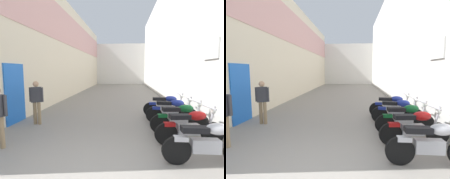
{
  "view_description": "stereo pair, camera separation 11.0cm",
  "coord_description": "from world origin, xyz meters",
  "views": [
    {
      "loc": [
        0.73,
        -2.6,
        1.95
      ],
      "look_at": [
        0.13,
        4.98,
        1.11
      ],
      "focal_mm": 27.6,
      "sensor_mm": 36.0,
      "label": 1
    },
    {
      "loc": [
        0.84,
        -2.59,
        1.95
      ],
      "look_at": [
        0.13,
        4.98,
        1.11
      ],
      "focal_mm": 27.6,
      "sensor_mm": 36.0,
      "label": 2
    }
  ],
  "objects": [
    {
      "name": "building_far_end",
      "position": [
        0.0,
        22.99,
        2.84
      ],
      "size": [
        9.73,
        2.0,
        5.69
      ],
      "primitive_type": "cube",
      "color": "silver",
      "rests_on": "ground"
    },
    {
      "name": "motorcycle_second",
      "position": [
        2.43,
        1.92,
        0.5
      ],
      "size": [
        1.85,
        0.58,
        1.04
      ],
      "color": "black",
      "rests_on": "ground"
    },
    {
      "name": "motorcycle_fourth",
      "position": [
        2.43,
        3.72,
        0.5
      ],
      "size": [
        1.84,
        0.58,
        1.04
      ],
      "color": "black",
      "rests_on": "ground"
    },
    {
      "name": "motorcycle_fifth",
      "position": [
        2.43,
        4.62,
        0.5
      ],
      "size": [
        1.85,
        0.58,
        1.04
      ],
      "color": "black",
      "rests_on": "ground"
    },
    {
      "name": "pedestrian_mid_alley",
      "position": [
        -2.47,
        3.28,
        0.92
      ],
      "size": [
        0.52,
        0.33,
        1.57
      ],
      "color": "#8C7251",
      "rests_on": "ground"
    },
    {
      "name": "building_right",
      "position": [
        3.57,
        10.99,
        3.97
      ],
      "size": [
        0.45,
        21.99,
        7.93
      ],
      "color": "silver",
      "rests_on": "ground"
    },
    {
      "name": "motorcycle_nearest",
      "position": [
        2.43,
        0.91,
        0.5
      ],
      "size": [
        1.85,
        0.58,
        1.04
      ],
      "color": "black",
      "rests_on": "ground"
    },
    {
      "name": "building_left",
      "position": [
        -3.56,
        10.95,
        3.39
      ],
      "size": [
        0.45,
        21.99,
        6.72
      ],
      "color": "beige",
      "rests_on": "ground"
    },
    {
      "name": "ground_plane",
      "position": [
        0.0,
        8.99,
        0.0
      ],
      "size": [
        37.99,
        37.99,
        0.0
      ],
      "primitive_type": "plane",
      "color": "gray"
    },
    {
      "name": "motorcycle_third",
      "position": [
        2.43,
        2.77,
        0.5
      ],
      "size": [
        1.85,
        0.58,
        1.04
      ],
      "color": "black",
      "rests_on": "ground"
    }
  ]
}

